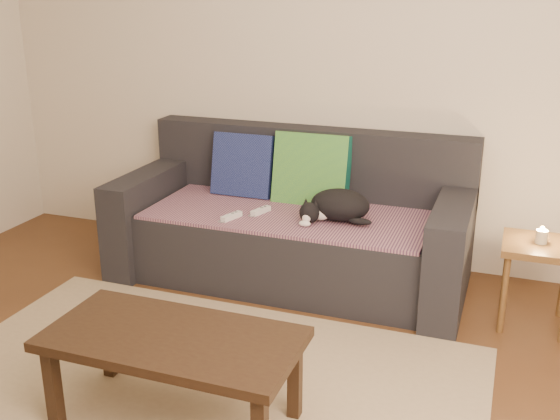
{
  "coord_description": "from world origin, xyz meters",
  "views": [
    {
      "loc": [
        1.22,
        -1.99,
        1.7
      ],
      "look_at": [
        0.05,
        1.2,
        0.55
      ],
      "focal_mm": 42.0,
      "sensor_mm": 36.0,
      "label": 1
    }
  ],
  "objects_px": {
    "cat": "(337,206)",
    "side_table": "(539,258)",
    "wii_remote_a": "(261,211)",
    "coffee_table": "(173,346)",
    "sofa": "(293,228)",
    "wii_remote_b": "(232,216)"
  },
  "relations": [
    {
      "from": "sofa",
      "to": "wii_remote_a",
      "type": "relative_size",
      "value": 14.0
    },
    {
      "from": "sofa",
      "to": "side_table",
      "type": "height_order",
      "value": "sofa"
    },
    {
      "from": "cat",
      "to": "wii_remote_b",
      "type": "relative_size",
      "value": 2.76
    },
    {
      "from": "cat",
      "to": "wii_remote_a",
      "type": "height_order",
      "value": "cat"
    },
    {
      "from": "sofa",
      "to": "side_table",
      "type": "distance_m",
      "value": 1.41
    },
    {
      "from": "side_table",
      "to": "coffee_table",
      "type": "xyz_separation_m",
      "value": [
        -1.37,
        -1.39,
        -0.03
      ]
    },
    {
      "from": "coffee_table",
      "to": "sofa",
      "type": "bearing_deg",
      "value": 91.16
    },
    {
      "from": "sofa",
      "to": "coffee_table",
      "type": "bearing_deg",
      "value": -88.84
    },
    {
      "from": "cat",
      "to": "side_table",
      "type": "height_order",
      "value": "cat"
    },
    {
      "from": "sofa",
      "to": "coffee_table",
      "type": "xyz_separation_m",
      "value": [
        0.03,
        -1.56,
        0.05
      ]
    },
    {
      "from": "cat",
      "to": "wii_remote_b",
      "type": "height_order",
      "value": "cat"
    },
    {
      "from": "wii_remote_b",
      "to": "coffee_table",
      "type": "bearing_deg",
      "value": -148.35
    },
    {
      "from": "wii_remote_a",
      "to": "coffee_table",
      "type": "relative_size",
      "value": 0.15
    },
    {
      "from": "wii_remote_a",
      "to": "side_table",
      "type": "xyz_separation_m",
      "value": [
        1.55,
        -0.01,
        -0.07
      ]
    },
    {
      "from": "wii_remote_a",
      "to": "coffee_table",
      "type": "height_order",
      "value": "wii_remote_a"
    },
    {
      "from": "sofa",
      "to": "wii_remote_b",
      "type": "distance_m",
      "value": 0.44
    },
    {
      "from": "coffee_table",
      "to": "cat",
      "type": "bearing_deg",
      "value": 79.11
    },
    {
      "from": "sofa",
      "to": "cat",
      "type": "distance_m",
      "value": 0.4
    },
    {
      "from": "cat",
      "to": "side_table",
      "type": "distance_m",
      "value": 1.1
    },
    {
      "from": "sofa",
      "to": "wii_remote_b",
      "type": "xyz_separation_m",
      "value": [
        -0.27,
        -0.31,
        0.15
      ]
    },
    {
      "from": "wii_remote_a",
      "to": "sofa",
      "type": "bearing_deg",
      "value": -24.27
    },
    {
      "from": "cat",
      "to": "coffee_table",
      "type": "distance_m",
      "value": 1.47
    }
  ]
}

